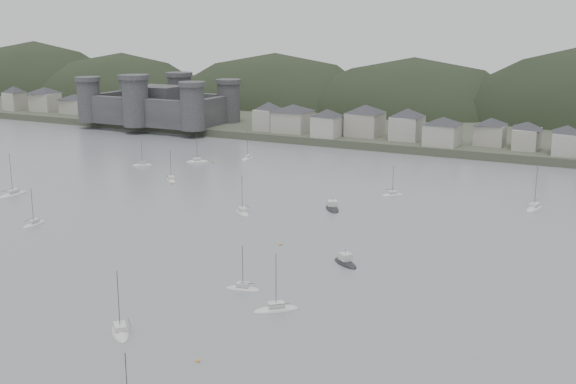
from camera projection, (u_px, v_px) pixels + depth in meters
The scene contains 9 objects.
ground at pixel (74, 323), 117.63m from camera, with size 900.00×900.00×0.00m, color slate.
far_shore_land at pixel (487, 112), 371.60m from camera, with size 900.00×250.00×3.00m, color #383D2D.
forested_ridge at pixel (483, 145), 350.32m from camera, with size 851.55×103.94×102.57m.
castle at pixel (159, 104), 324.16m from camera, with size 66.00×43.00×20.00m.
waterfront_town at pixel (563, 136), 250.89m from camera, with size 451.48×28.46×12.92m.
moored_fleet at pixel (246, 230), 168.67m from camera, with size 243.91×168.88×13.32m.
motor_launch_near at pixel (345, 263), 145.94m from camera, with size 7.64×6.66×3.80m.
motor_launch_far at pixel (332, 208), 187.87m from camera, with size 7.32×8.57×3.99m.
mooring_buoys at pixel (280, 224), 173.93m from camera, with size 164.83×126.41×0.70m.
Camera 1 is at (81.50, -80.95, 47.96)m, focal length 45.35 mm.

